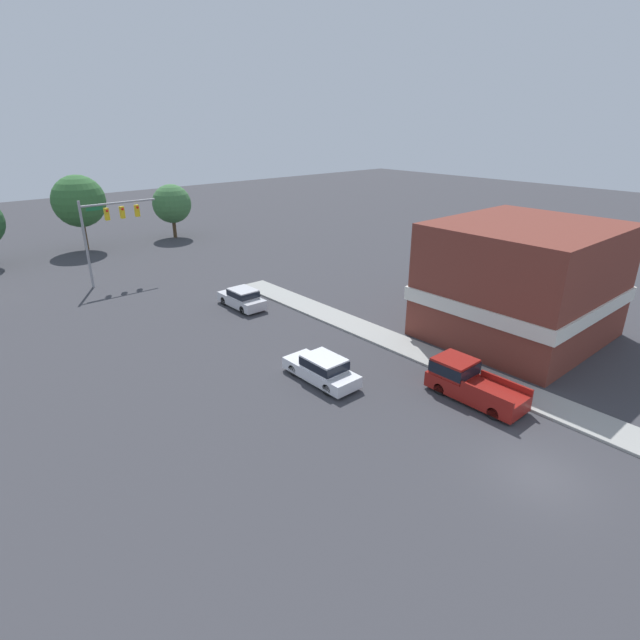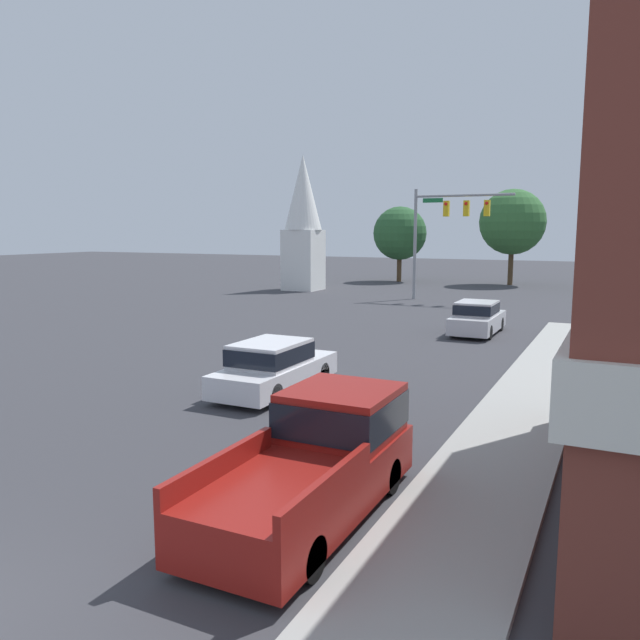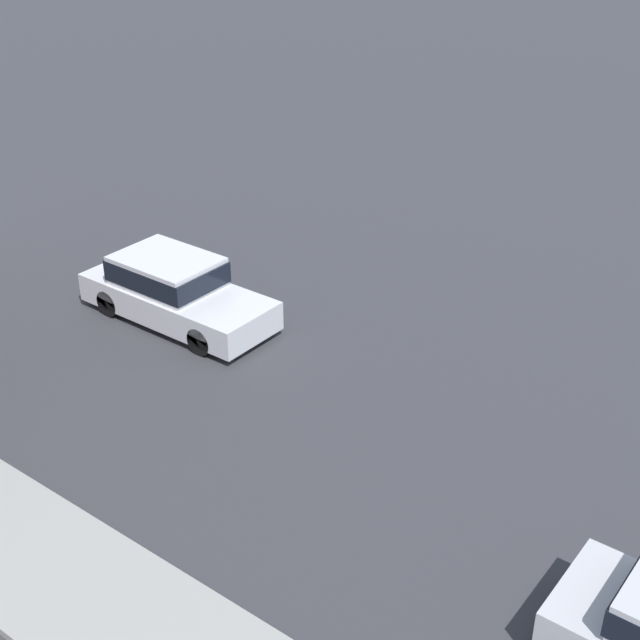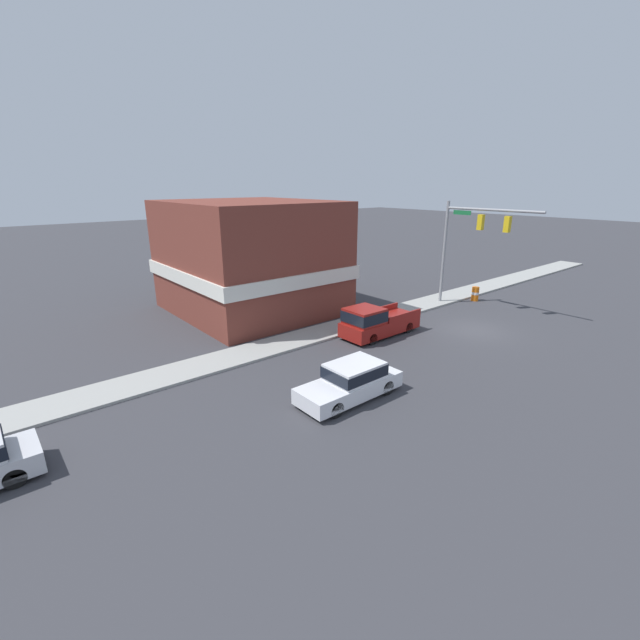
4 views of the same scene
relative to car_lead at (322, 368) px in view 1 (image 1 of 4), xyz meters
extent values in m
plane|color=#38383D|center=(1.44, -12.21, -0.81)|extent=(200.00, 200.00, 0.00)
cube|color=#9E9E99|center=(7.14, -12.21, -0.74)|extent=(2.40, 60.00, 0.14)
cylinder|color=gray|center=(-4.03, 26.45, 3.00)|extent=(0.22, 0.22, 7.63)
cylinder|color=gray|center=(-0.71, 26.45, 6.32)|extent=(6.64, 0.18, 0.18)
cube|color=gold|center=(-1.87, 26.45, 5.45)|extent=(0.36, 0.36, 1.05)
sphere|color=red|center=(-1.87, 26.25, 5.77)|extent=(0.22, 0.22, 0.22)
cube|color=gold|center=(-0.51, 26.45, 5.45)|extent=(0.36, 0.36, 1.05)
sphere|color=red|center=(-0.51, 26.25, 5.77)|extent=(0.22, 0.22, 0.22)
cube|color=gold|center=(0.85, 26.45, 5.45)|extent=(0.36, 0.36, 1.05)
sphere|color=red|center=(0.85, 26.25, 5.77)|extent=(0.22, 0.22, 0.22)
cube|color=#196B38|center=(-2.83, 26.45, 6.03)|extent=(1.40, 0.04, 0.30)
cylinder|color=black|center=(-0.82, 1.63, -0.48)|extent=(0.22, 0.66, 0.66)
cylinder|color=black|center=(0.82, 1.63, -0.48)|extent=(0.22, 0.66, 0.66)
cylinder|color=black|center=(-0.82, -1.38, -0.48)|extent=(0.22, 0.66, 0.66)
cylinder|color=black|center=(0.82, -1.38, -0.48)|extent=(0.22, 0.66, 0.66)
cube|color=silver|center=(0.00, 0.12, -0.29)|extent=(1.86, 4.87, 0.68)
cube|color=silver|center=(0.00, -0.17, 0.40)|extent=(1.71, 2.34, 0.70)
cube|color=black|center=(0.00, -0.17, 0.40)|extent=(1.73, 2.43, 0.49)
cylinder|color=black|center=(2.41, 14.76, -0.48)|extent=(0.22, 0.66, 0.66)
cylinder|color=black|center=(4.03, 14.76, -0.48)|extent=(0.22, 0.66, 0.66)
cylinder|color=black|center=(2.41, 11.98, -0.48)|extent=(0.22, 0.66, 0.66)
cylinder|color=black|center=(4.03, 11.98, -0.48)|extent=(0.22, 0.66, 0.66)
cube|color=silver|center=(3.22, 13.37, -0.26)|extent=(1.84, 4.48, 0.74)
cube|color=silver|center=(3.22, 13.10, 0.43)|extent=(1.69, 2.15, 0.64)
cube|color=black|center=(3.22, 13.10, 0.43)|extent=(1.71, 2.24, 0.45)
cylinder|color=black|center=(3.85, -5.36, -0.48)|extent=(0.22, 0.66, 0.66)
cylinder|color=black|center=(5.63, -5.36, -0.48)|extent=(0.22, 0.66, 0.66)
cylinder|color=black|center=(3.85, -8.62, -0.48)|extent=(0.22, 0.66, 0.66)
cylinder|color=black|center=(5.63, -8.62, -0.48)|extent=(0.22, 0.66, 0.66)
cube|color=maroon|center=(4.74, -6.99, -0.20)|extent=(2.00, 5.25, 0.85)
cube|color=maroon|center=(4.74, -5.56, 0.67)|extent=(1.90, 1.99, 0.91)
cube|color=black|center=(4.74, -5.56, 0.67)|extent=(1.92, 2.07, 0.63)
cube|color=maroon|center=(3.80, -8.14, 0.40)|extent=(0.12, 2.95, 0.35)
cube|color=maroon|center=(5.68, -8.14, 0.40)|extent=(0.12, 2.95, 0.35)
cube|color=brown|center=(14.53, -3.82, 3.08)|extent=(11.38, 10.11, 7.78)
cube|color=silver|center=(14.53, -3.82, 2.24)|extent=(11.68, 10.41, 0.90)
cylinder|color=#4C3823|center=(0.16, 41.13, 0.67)|extent=(0.44, 0.44, 2.96)
sphere|color=#336633|center=(0.16, 41.13, 4.72)|extent=(5.71, 5.71, 5.71)
cylinder|color=#4C3823|center=(10.77, 40.46, 0.24)|extent=(0.44, 0.44, 2.11)
sphere|color=#3D703D|center=(10.77, 40.46, 3.42)|extent=(4.73, 4.73, 4.73)
camera|label=1|loc=(-16.79, -18.97, 13.21)|focal=28.00mm
camera|label=2|loc=(9.32, -15.82, 4.04)|focal=35.00mm
camera|label=3|loc=(12.79, 14.04, 9.32)|focal=50.00mm
camera|label=4|loc=(-12.03, 11.80, 8.16)|focal=24.00mm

